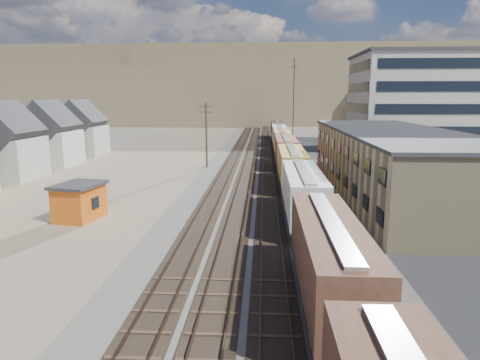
# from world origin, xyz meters

# --- Properties ---
(ground) EXTENTS (300.00, 300.00, 0.00)m
(ground) POSITION_xyz_m (0.00, 0.00, 0.00)
(ground) COLOR #6B6356
(ground) RESTS_ON ground
(ballast_bed) EXTENTS (18.00, 200.00, 0.06)m
(ballast_bed) POSITION_xyz_m (0.00, 50.00, 0.03)
(ballast_bed) COLOR #4C4742
(ballast_bed) RESTS_ON ground
(dirt_yard) EXTENTS (24.00, 180.00, 0.03)m
(dirt_yard) POSITION_xyz_m (-20.00, 40.00, 0.01)
(dirt_yard) COLOR #71634E
(dirt_yard) RESTS_ON ground
(asphalt_lot) EXTENTS (26.00, 120.00, 0.04)m
(asphalt_lot) POSITION_xyz_m (22.00, 35.00, 0.02)
(asphalt_lot) COLOR #232326
(asphalt_lot) RESTS_ON ground
(rail_tracks) EXTENTS (11.40, 200.00, 0.24)m
(rail_tracks) POSITION_xyz_m (-0.55, 50.00, 0.11)
(rail_tracks) COLOR black
(rail_tracks) RESTS_ON ground
(freight_train) EXTENTS (3.00, 119.74, 4.46)m
(freight_train) POSITION_xyz_m (3.80, 35.26, 2.79)
(freight_train) COLOR black
(freight_train) RESTS_ON ground
(warehouse) EXTENTS (12.40, 40.40, 7.25)m
(warehouse) POSITION_xyz_m (14.98, 25.00, 3.65)
(warehouse) COLOR tan
(warehouse) RESTS_ON ground
(office_tower) EXTENTS (22.60, 18.60, 18.45)m
(office_tower) POSITION_xyz_m (27.95, 54.95, 9.26)
(office_tower) COLOR #9E998E
(office_tower) RESTS_ON ground
(utility_pole_north) EXTENTS (2.20, 0.32, 10.00)m
(utility_pole_north) POSITION_xyz_m (-8.50, 42.00, 5.30)
(utility_pole_north) COLOR #382619
(utility_pole_north) RESTS_ON ground
(radio_mast) EXTENTS (1.20, 0.16, 18.00)m
(radio_mast) POSITION_xyz_m (6.00, 60.00, 9.12)
(radio_mast) COLOR black
(radio_mast) RESTS_ON ground
(hills_north) EXTENTS (265.00, 80.00, 32.00)m
(hills_north) POSITION_xyz_m (0.17, 167.92, 14.10)
(hills_north) COLOR brown
(hills_north) RESTS_ON ground
(maintenance_shed) EXTENTS (4.26, 5.08, 3.31)m
(maintenance_shed) POSITION_xyz_m (-16.03, 12.50, 1.69)
(maintenance_shed) COLOR #DD5E14
(maintenance_shed) RESTS_ON ground
(parked_car_blue) EXTENTS (5.14, 6.03, 1.54)m
(parked_car_blue) POSITION_xyz_m (20.37, 40.08, 0.77)
(parked_car_blue) COLOR navy
(parked_car_blue) RESTS_ON ground
(parked_car_far) EXTENTS (2.23, 4.51, 1.48)m
(parked_car_far) POSITION_xyz_m (28.80, 49.64, 0.74)
(parked_car_far) COLOR silver
(parked_car_far) RESTS_ON ground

